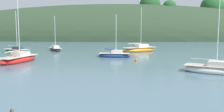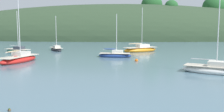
{
  "view_description": "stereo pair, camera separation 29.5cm",
  "coord_description": "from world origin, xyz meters",
  "px_view_note": "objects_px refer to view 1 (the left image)",
  "views": [
    {
      "loc": [
        0.56,
        -9.64,
        4.74
      ],
      "look_at": [
        0.0,
        20.0,
        1.2
      ],
      "focal_mm": 40.04,
      "sensor_mm": 36.0,
      "label": 1
    },
    {
      "loc": [
        0.86,
        -9.63,
        4.74
      ],
      "look_at": [
        0.0,
        20.0,
        1.2
      ],
      "focal_mm": 40.04,
      "sensor_mm": 36.0,
      "label": 2
    }
  ],
  "objects_px": {
    "sailboat_navy_dinghy": "(214,69)",
    "duck_lone_right": "(12,110)",
    "sailboat_grey_yawl": "(115,55)",
    "sailboat_cream_ketch": "(55,49)",
    "mooring_buoy_channel": "(136,60)",
    "sailboat_white_near": "(140,49)",
    "sailboat_black_sloop": "(19,59)",
    "sailboat_yellow_far": "(16,51)"
  },
  "relations": [
    {
      "from": "sailboat_cream_ketch",
      "to": "mooring_buoy_channel",
      "type": "bearing_deg",
      "value": -45.0
    },
    {
      "from": "sailboat_cream_ketch",
      "to": "sailboat_yellow_far",
      "type": "relative_size",
      "value": 0.9
    },
    {
      "from": "sailboat_black_sloop",
      "to": "mooring_buoy_channel",
      "type": "relative_size",
      "value": 17.66
    },
    {
      "from": "sailboat_grey_yawl",
      "to": "sailboat_yellow_far",
      "type": "distance_m",
      "value": 18.73
    },
    {
      "from": "sailboat_navy_dinghy",
      "to": "sailboat_black_sloop",
      "type": "xyz_separation_m",
      "value": [
        -22.94,
        7.39,
        0.04
      ]
    },
    {
      "from": "mooring_buoy_channel",
      "to": "duck_lone_right",
      "type": "height_order",
      "value": "mooring_buoy_channel"
    },
    {
      "from": "sailboat_white_near",
      "to": "sailboat_black_sloop",
      "type": "bearing_deg",
      "value": -140.54
    },
    {
      "from": "sailboat_grey_yawl",
      "to": "mooring_buoy_channel",
      "type": "height_order",
      "value": "sailboat_grey_yawl"
    },
    {
      "from": "sailboat_grey_yawl",
      "to": "sailboat_navy_dinghy",
      "type": "xyz_separation_m",
      "value": [
        10.21,
        -13.09,
        0.04
      ]
    },
    {
      "from": "sailboat_grey_yawl",
      "to": "sailboat_navy_dinghy",
      "type": "height_order",
      "value": "sailboat_navy_dinghy"
    },
    {
      "from": "sailboat_cream_ketch",
      "to": "mooring_buoy_channel",
      "type": "relative_size",
      "value": 12.76
    },
    {
      "from": "sailboat_grey_yawl",
      "to": "sailboat_yellow_far",
      "type": "relative_size",
      "value": 0.89
    },
    {
      "from": "sailboat_cream_ketch",
      "to": "mooring_buoy_channel",
      "type": "xyz_separation_m",
      "value": [
        14.71,
        -14.7,
        -0.2
      ]
    },
    {
      "from": "sailboat_white_near",
      "to": "sailboat_yellow_far",
      "type": "distance_m",
      "value": 22.51
    },
    {
      "from": "sailboat_yellow_far",
      "to": "mooring_buoy_channel",
      "type": "bearing_deg",
      "value": -27.18
    },
    {
      "from": "sailboat_black_sloop",
      "to": "sailboat_yellow_far",
      "type": "bearing_deg",
      "value": 113.11
    },
    {
      "from": "sailboat_cream_ketch",
      "to": "mooring_buoy_channel",
      "type": "distance_m",
      "value": 20.8
    },
    {
      "from": "sailboat_navy_dinghy",
      "to": "mooring_buoy_channel",
      "type": "bearing_deg",
      "value": 130.44
    },
    {
      "from": "sailboat_navy_dinghy",
      "to": "sailboat_cream_ketch",
      "type": "relative_size",
      "value": 1.21
    },
    {
      "from": "sailboat_cream_ketch",
      "to": "sailboat_yellow_far",
      "type": "bearing_deg",
      "value": -145.88
    },
    {
      "from": "sailboat_navy_dinghy",
      "to": "duck_lone_right",
      "type": "bearing_deg",
      "value": -143.21
    },
    {
      "from": "sailboat_white_near",
      "to": "duck_lone_right",
      "type": "relative_size",
      "value": 20.48
    },
    {
      "from": "sailboat_yellow_far",
      "to": "mooring_buoy_channel",
      "type": "distance_m",
      "value": 23.28
    },
    {
      "from": "sailboat_grey_yawl",
      "to": "sailboat_black_sloop",
      "type": "relative_size",
      "value": 0.71
    },
    {
      "from": "sailboat_navy_dinghy",
      "to": "sailboat_grey_yawl",
      "type": "bearing_deg",
      "value": 127.96
    },
    {
      "from": "sailboat_black_sloop",
      "to": "sailboat_white_near",
      "type": "bearing_deg",
      "value": 39.46
    },
    {
      "from": "sailboat_grey_yawl",
      "to": "sailboat_cream_ketch",
      "type": "xyz_separation_m",
      "value": [
        -11.73,
        10.1,
        -0.02
      ]
    },
    {
      "from": "sailboat_white_near",
      "to": "sailboat_cream_ketch",
      "type": "distance_m",
      "value": 16.43
    },
    {
      "from": "sailboat_white_near",
      "to": "sailboat_cream_ketch",
      "type": "height_order",
      "value": "sailboat_white_near"
    },
    {
      "from": "sailboat_white_near",
      "to": "sailboat_grey_yawl",
      "type": "distance_m",
      "value": 9.76
    },
    {
      "from": "sailboat_yellow_far",
      "to": "duck_lone_right",
      "type": "bearing_deg",
      "value": -68.5
    },
    {
      "from": "sailboat_yellow_far",
      "to": "sailboat_navy_dinghy",
      "type": "bearing_deg",
      "value": -34.38
    },
    {
      "from": "sailboat_white_near",
      "to": "sailboat_navy_dinghy",
      "type": "relative_size",
      "value": 1.02
    },
    {
      "from": "sailboat_white_near",
      "to": "sailboat_grey_yawl",
      "type": "height_order",
      "value": "sailboat_white_near"
    },
    {
      "from": "sailboat_grey_yawl",
      "to": "duck_lone_right",
      "type": "bearing_deg",
      "value": -102.59
    },
    {
      "from": "sailboat_cream_ketch",
      "to": "sailboat_grey_yawl",
      "type": "bearing_deg",
      "value": -40.74
    },
    {
      "from": "sailboat_yellow_far",
      "to": "duck_lone_right",
      "type": "height_order",
      "value": "sailboat_yellow_far"
    },
    {
      "from": "sailboat_yellow_far",
      "to": "sailboat_cream_ketch",
      "type": "bearing_deg",
      "value": 34.12
    },
    {
      "from": "sailboat_white_near",
      "to": "sailboat_yellow_far",
      "type": "relative_size",
      "value": 1.11
    },
    {
      "from": "sailboat_cream_ketch",
      "to": "sailboat_navy_dinghy",
      "type": "bearing_deg",
      "value": -46.59
    },
    {
      "from": "sailboat_navy_dinghy",
      "to": "mooring_buoy_channel",
      "type": "height_order",
      "value": "sailboat_navy_dinghy"
    },
    {
      "from": "sailboat_black_sloop",
      "to": "duck_lone_right",
      "type": "xyz_separation_m",
      "value": [
        7.17,
        -19.18,
        -0.36
      ]
    }
  ]
}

